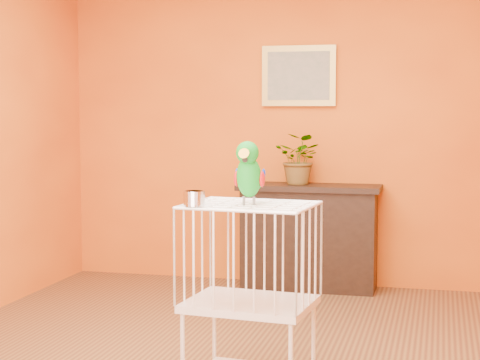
# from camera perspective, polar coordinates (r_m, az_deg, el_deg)

# --- Properties ---
(room_shell) EXTENTS (4.50, 4.50, 4.50)m
(room_shell) POSITION_cam_1_polar(r_m,az_deg,el_deg) (4.55, -0.70, 6.44)
(room_shell) COLOR orange
(room_shell) RESTS_ON ground
(console_cabinet) EXTENTS (1.16, 0.42, 0.86)m
(console_cabinet) POSITION_cam_1_polar(r_m,az_deg,el_deg) (6.61, 4.92, -4.04)
(console_cabinet) COLOR black
(console_cabinet) RESTS_ON ground
(potted_plant) EXTENTS (0.47, 0.50, 0.33)m
(potted_plant) POSITION_cam_1_polar(r_m,az_deg,el_deg) (6.59, 4.34, 1.12)
(potted_plant) COLOR #26722D
(potted_plant) RESTS_ON console_cabinet
(framed_picture) EXTENTS (0.62, 0.04, 0.50)m
(framed_picture) POSITION_cam_1_polar(r_m,az_deg,el_deg) (6.72, 4.19, 7.40)
(framed_picture) COLOR gold
(framed_picture) RESTS_ON room_shell
(birdcage) EXTENTS (0.68, 0.55, 0.98)m
(birdcage) POSITION_cam_1_polar(r_m,az_deg,el_deg) (4.22, 0.70, -8.14)
(birdcage) COLOR white
(birdcage) RESTS_ON ground
(feed_cup) EXTENTS (0.11, 0.11, 0.07)m
(feed_cup) POSITION_cam_1_polar(r_m,az_deg,el_deg) (4.02, -3.28, -1.31)
(feed_cup) COLOR silver
(feed_cup) RESTS_ON birdcage
(parrot) EXTENTS (0.16, 0.29, 0.33)m
(parrot) POSITION_cam_1_polar(r_m,az_deg,el_deg) (4.08, 0.64, 0.55)
(parrot) COLOR #59544C
(parrot) RESTS_ON birdcage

